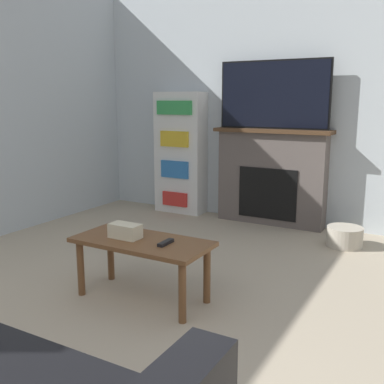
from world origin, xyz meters
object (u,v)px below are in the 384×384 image
fireplace (271,177)px  storage_basket (345,237)px  tv (274,95)px  coffee_table (142,249)px  bookshelf (180,153)px

fireplace → storage_basket: size_ratio=3.88×
tv → coffee_table: size_ratio=1.27×
fireplace → storage_basket: fireplace is taller
tv → bookshelf: tv is taller
coffee_table → storage_basket: (1.00, 1.89, -0.27)m
tv → fireplace: bearing=90.0°
tv → coffee_table: (-0.10, -2.31, -1.06)m
fireplace → storage_basket: 1.10m
fireplace → bookshelf: bearing=-178.9°
coffee_table → fireplace: bearing=87.5°
fireplace → bookshelf: (-1.17, -0.02, 0.20)m
tv → storage_basket: size_ratio=3.63×
fireplace → tv: bearing=-90.0°
bookshelf → coffee_table: bearing=-65.2°
storage_basket → tv: bearing=155.5°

